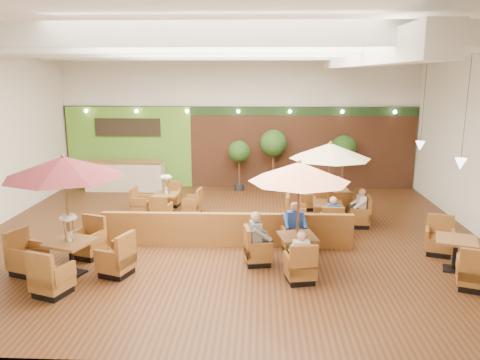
# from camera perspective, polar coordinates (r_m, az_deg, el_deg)

# --- Properties ---
(room) EXTENTS (14.04, 14.00, 5.52)m
(room) POSITION_cam_1_polar(r_m,az_deg,el_deg) (13.78, -0.08, 9.33)
(room) COLOR #381E0F
(room) RESTS_ON ground
(service_counter) EXTENTS (3.00, 0.75, 1.18)m
(service_counter) POSITION_cam_1_polar(r_m,az_deg,el_deg) (18.80, -13.82, 0.51)
(service_counter) COLOR beige
(service_counter) RESTS_ON ground
(booth_divider) EXTENTS (6.60, 0.24, 0.91)m
(booth_divider) POSITION_cam_1_polar(r_m,az_deg,el_deg) (12.37, -1.61, -6.09)
(booth_divider) COLOR brown
(booth_divider) RESTS_ON ground
(table_0) EXTENTS (2.89, 2.89, 2.79)m
(table_0) POSITION_cam_1_polar(r_m,az_deg,el_deg) (10.94, -20.43, -1.72)
(table_0) COLOR brown
(table_0) RESTS_ON ground
(table_1) EXTENTS (2.47, 2.58, 2.56)m
(table_1) POSITION_cam_1_polar(r_m,az_deg,el_deg) (10.87, 6.86, -1.22)
(table_1) COLOR brown
(table_1) RESTS_ON ground
(table_2) EXTENTS (2.54, 2.54, 2.57)m
(table_2) POSITION_cam_1_polar(r_m,az_deg,el_deg) (13.88, 10.84, 1.33)
(table_2) COLOR brown
(table_2) RESTS_ON ground
(table_3) EXTENTS (2.32, 2.32, 1.45)m
(table_3) POSITION_cam_1_polar(r_m,az_deg,el_deg) (15.43, -8.93, -2.58)
(table_3) COLOR brown
(table_3) RESTS_ON ground
(table_4) EXTENTS (1.12, 2.77, 0.98)m
(table_4) POSITION_cam_1_polar(r_m,az_deg,el_deg) (12.02, 24.73, -8.31)
(table_4) COLOR brown
(table_4) RESTS_ON ground
(table_5) EXTENTS (1.63, 2.42, 0.90)m
(table_5) POSITION_cam_1_polar(r_m,az_deg,el_deg) (15.94, 10.68, -2.43)
(table_5) COLOR brown
(table_5) RESTS_ON ground
(topiary_0) EXTENTS (0.85, 0.85, 1.97)m
(topiary_0) POSITION_cam_1_polar(r_m,az_deg,el_deg) (18.09, -0.11, 3.26)
(topiary_0) COLOR black
(topiary_0) RESTS_ON ground
(topiary_1) EXTENTS (1.03, 1.03, 2.39)m
(topiary_1) POSITION_cam_1_polar(r_m,az_deg,el_deg) (18.03, 4.10, 4.21)
(topiary_1) COLOR black
(topiary_1) RESTS_ON ground
(topiary_2) EXTENTS (0.94, 0.94, 2.19)m
(topiary_2) POSITION_cam_1_polar(r_m,az_deg,el_deg) (18.32, 12.52, 3.61)
(topiary_2) COLOR black
(topiary_2) RESTS_ON ground
(diner_0) EXTENTS (0.36, 0.29, 0.72)m
(diner_0) POSITION_cam_1_polar(r_m,az_deg,el_deg) (10.32, 7.42, -8.51)
(diner_0) COLOR white
(diner_0) RESTS_ON ground
(diner_1) EXTENTS (0.43, 0.36, 0.82)m
(diner_1) POSITION_cam_1_polar(r_m,az_deg,el_deg) (12.06, 6.70, -5.12)
(diner_1) COLOR #2548A1
(diner_1) RESTS_ON ground
(diner_2) EXTENTS (0.40, 0.45, 0.85)m
(diner_2) POSITION_cam_1_polar(r_m,az_deg,el_deg) (11.14, 2.20, -6.51)
(diner_2) COLOR slate
(diner_2) RESTS_ON ground
(diner_3) EXTENTS (0.35, 0.28, 0.72)m
(diner_3) POSITION_cam_1_polar(r_m,az_deg,el_deg) (13.22, 11.23, -3.85)
(diner_3) COLOR #2548A1
(diner_3) RESTS_ON ground
(diner_4) EXTENTS (0.29, 0.36, 0.72)m
(diner_4) POSITION_cam_1_polar(r_m,az_deg,el_deg) (14.28, 14.41, -2.76)
(diner_4) COLOR white
(diner_4) RESTS_ON ground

